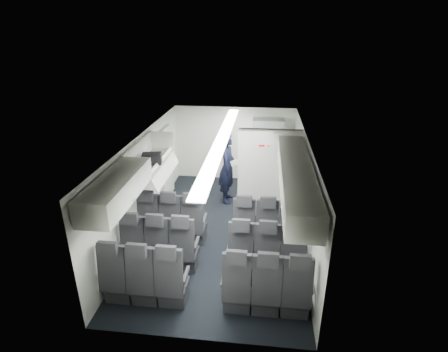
% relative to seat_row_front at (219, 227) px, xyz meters
% --- Properties ---
extents(cabin_shell, '(3.41, 6.01, 2.16)m').
position_rel_seat_row_front_xyz_m(cabin_shell, '(0.00, 0.53, 0.72)').
color(cabin_shell, black).
rests_on(cabin_shell, ground).
extents(seat_row_front, '(3.33, 0.56, 1.24)m').
position_rel_seat_row_front_xyz_m(seat_row_front, '(0.00, 0.00, 0.00)').
color(seat_row_front, '#262629').
rests_on(seat_row_front, cabin_shell).
extents(seat_row_mid, '(3.33, 0.56, 1.24)m').
position_rel_seat_row_front_xyz_m(seat_row_mid, '(0.00, -0.90, 0.00)').
color(seat_row_mid, '#262629').
rests_on(seat_row_mid, cabin_shell).
extents(seat_row_rear, '(3.33, 0.56, 1.24)m').
position_rel_seat_row_front_xyz_m(seat_row_rear, '(0.00, -1.80, 0.00)').
color(seat_row_rear, '#262629').
rests_on(seat_row_rear, cabin_shell).
extents(overhead_bin_left_rear, '(0.53, 1.80, 0.40)m').
position_rel_seat_row_front_xyz_m(overhead_bin_left_rear, '(-1.40, -1.47, 1.46)').
color(overhead_bin_left_rear, silver).
rests_on(overhead_bin_left_rear, cabin_shell).
extents(overhead_bin_left_front_open, '(0.64, 1.70, 0.72)m').
position_rel_seat_row_front_xyz_m(overhead_bin_left_front_open, '(-1.44, 0.28, 1.33)').
color(overhead_bin_left_front_open, '#9E9E93').
rests_on(overhead_bin_left_front_open, cabin_shell).
extents(overhead_bin_right_rear, '(0.53, 1.80, 0.40)m').
position_rel_seat_row_front_xyz_m(overhead_bin_right_rear, '(1.40, -1.47, 1.46)').
color(overhead_bin_right_rear, silver).
rests_on(overhead_bin_right_rear, cabin_shell).
extents(overhead_bin_right_front, '(0.53, 1.70, 0.40)m').
position_rel_seat_row_front_xyz_m(overhead_bin_right_front, '(1.40, 0.28, 1.46)').
color(overhead_bin_right_front, silver).
rests_on(overhead_bin_right_front, cabin_shell).
extents(bulkhead_partition, '(1.40, 0.15, 2.13)m').
position_rel_seat_row_front_xyz_m(bulkhead_partition, '(0.98, 1.33, 0.67)').
color(bulkhead_partition, silver).
rests_on(bulkhead_partition, cabin_shell).
extents(galley_unit, '(0.85, 0.52, 1.90)m').
position_rel_seat_row_front_xyz_m(galley_unit, '(0.95, 3.25, 0.55)').
color(galley_unit, '#939399').
rests_on(galley_unit, cabin_shell).
extents(boarding_door, '(0.12, 1.27, 1.86)m').
position_rel_seat_row_front_xyz_m(boarding_door, '(-1.64, 2.09, 0.55)').
color(boarding_door, silver).
rests_on(boarding_door, cabin_shell).
extents(flight_attendant, '(0.45, 0.68, 1.83)m').
position_rel_seat_row_front_xyz_m(flight_attendant, '(-0.04, 2.03, 0.51)').
color(flight_attendant, black).
rests_on(flight_attendant, ground).
extents(carry_on_bag, '(0.43, 0.34, 0.23)m').
position_rel_seat_row_front_xyz_m(carry_on_bag, '(-1.35, 0.16, 1.37)').
color(carry_on_bag, black).
rests_on(carry_on_bag, overhead_bin_left_front_open).
extents(papers, '(0.20, 0.08, 0.14)m').
position_rel_seat_row_front_xyz_m(papers, '(0.15, 1.98, 0.68)').
color(papers, white).
rests_on(papers, flight_attendant).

